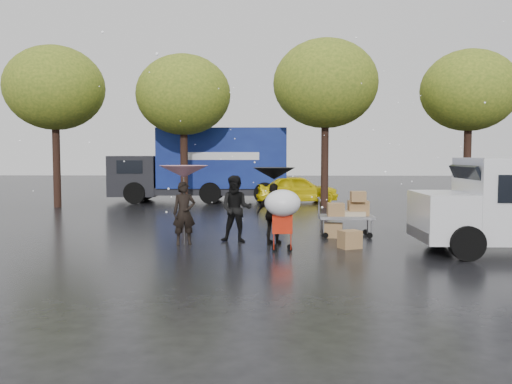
{
  "coord_description": "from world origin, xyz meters",
  "views": [
    {
      "loc": [
        0.11,
        -13.07,
        2.28
      ],
      "look_at": [
        -0.22,
        1.0,
        1.3
      ],
      "focal_mm": 38.0,
      "sensor_mm": 36.0,
      "label": 1
    }
  ],
  "objects_px": {
    "person_pink": "(184,213)",
    "yellow_taxi": "(296,189)",
    "vendor_cart": "(349,211)",
    "shopping_cart": "(282,207)",
    "blue_truck": "(206,165)",
    "person_black": "(274,214)"
  },
  "relations": [
    {
      "from": "person_pink",
      "to": "yellow_taxi",
      "type": "bearing_deg",
      "value": 57.97
    },
    {
      "from": "vendor_cart",
      "to": "blue_truck",
      "type": "height_order",
      "value": "blue_truck"
    },
    {
      "from": "person_pink",
      "to": "vendor_cart",
      "type": "relative_size",
      "value": 1.05
    },
    {
      "from": "person_pink",
      "to": "vendor_cart",
      "type": "height_order",
      "value": "person_pink"
    },
    {
      "from": "person_pink",
      "to": "yellow_taxi",
      "type": "xyz_separation_m",
      "value": [
        3.42,
        11.69,
        -0.13
      ]
    },
    {
      "from": "person_pink",
      "to": "shopping_cart",
      "type": "height_order",
      "value": "person_pink"
    },
    {
      "from": "person_pink",
      "to": "blue_truck",
      "type": "relative_size",
      "value": 0.19
    },
    {
      "from": "vendor_cart",
      "to": "shopping_cart",
      "type": "relative_size",
      "value": 1.04
    },
    {
      "from": "person_pink",
      "to": "person_black",
      "type": "relative_size",
      "value": 1.02
    },
    {
      "from": "person_black",
      "to": "person_pink",
      "type": "bearing_deg",
      "value": 18.96
    },
    {
      "from": "vendor_cart",
      "to": "blue_truck",
      "type": "distance_m",
      "value": 12.18
    },
    {
      "from": "person_pink",
      "to": "blue_truck",
      "type": "distance_m",
      "value": 12.43
    },
    {
      "from": "person_pink",
      "to": "shopping_cart",
      "type": "xyz_separation_m",
      "value": [
        2.45,
        -0.96,
        0.27
      ]
    },
    {
      "from": "person_pink",
      "to": "person_black",
      "type": "height_order",
      "value": "person_pink"
    },
    {
      "from": "person_pink",
      "to": "blue_truck",
      "type": "height_order",
      "value": "blue_truck"
    },
    {
      "from": "blue_truck",
      "to": "yellow_taxi",
      "type": "xyz_separation_m",
      "value": [
        4.3,
        -0.67,
        -1.1
      ]
    },
    {
      "from": "yellow_taxi",
      "to": "shopping_cart",
      "type": "bearing_deg",
      "value": 162.07
    },
    {
      "from": "vendor_cart",
      "to": "shopping_cart",
      "type": "xyz_separation_m",
      "value": [
        -1.91,
        -2.37,
        0.34
      ]
    },
    {
      "from": "person_black",
      "to": "shopping_cart",
      "type": "distance_m",
      "value": 1.03
    },
    {
      "from": "blue_truck",
      "to": "person_pink",
      "type": "bearing_deg",
      "value": -85.92
    },
    {
      "from": "person_pink",
      "to": "yellow_taxi",
      "type": "relative_size",
      "value": 0.41
    },
    {
      "from": "person_black",
      "to": "blue_truck",
      "type": "xyz_separation_m",
      "value": [
        -3.15,
        12.35,
        0.98
      ]
    }
  ]
}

